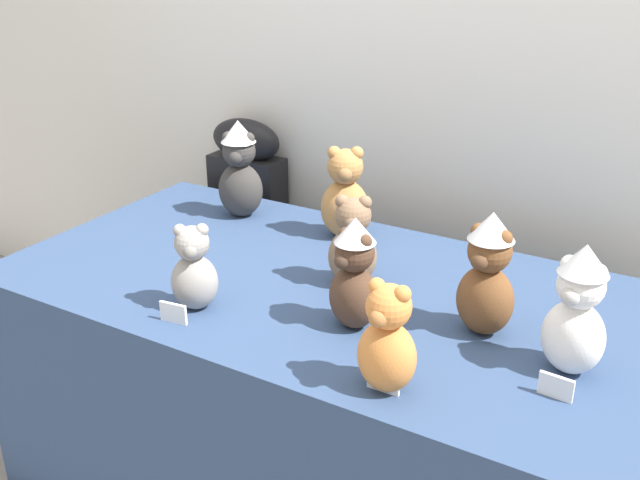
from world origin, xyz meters
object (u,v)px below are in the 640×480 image
object	(u,v)px
instrument_case	(250,240)
teddy_bear_ash	(194,270)
teddy_bear_charcoal	(240,170)
teddy_bear_chestnut	(487,276)
teddy_bear_mocha	(353,244)
teddy_bear_snow	(577,311)
teddy_bear_ginger	(387,341)
teddy_bear_caramel	(345,195)
teddy_bear_cocoa	(354,275)
display_table	(320,395)

from	to	relation	value
instrument_case	teddy_bear_ash	xyz separation A→B (m)	(0.46, -0.85, 0.34)
teddy_bear_ash	teddy_bear_charcoal	xyz separation A→B (m)	(-0.27, 0.56, 0.05)
teddy_bear_chestnut	teddy_bear_mocha	world-z (taller)	teddy_bear_chestnut
teddy_bear_snow	teddy_bear_ash	bearing A→B (deg)	-154.54
teddy_bear_ginger	teddy_bear_mocha	bearing A→B (deg)	130.90
teddy_bear_caramel	teddy_bear_mocha	world-z (taller)	teddy_bear_caramel
teddy_bear_charcoal	teddy_bear_caramel	size ratio (longest dim) A/B	1.12
teddy_bear_caramel	teddy_bear_cocoa	bearing A→B (deg)	-86.18
instrument_case	teddy_bear_chestnut	world-z (taller)	teddy_bear_chestnut
teddy_bear_chestnut	teddy_bear_ash	bearing A→B (deg)	-148.98
teddy_bear_snow	teddy_bear_mocha	size ratio (longest dim) A/B	1.18
teddy_bear_ash	teddy_bear_cocoa	world-z (taller)	teddy_bear_cocoa
teddy_bear_charcoal	teddy_bear_mocha	xyz separation A→B (m)	(0.54, -0.25, -0.04)
teddy_bear_charcoal	teddy_bear_ash	bearing A→B (deg)	-85.62
teddy_bear_ash	teddy_bear_snow	distance (m)	0.87
teddy_bear_charcoal	teddy_bear_chestnut	size ratio (longest dim) A/B	1.06
teddy_bear_charcoal	teddy_bear_ginger	xyz separation A→B (m)	(0.82, -0.63, -0.04)
teddy_bear_caramel	teddy_bear_ginger	size ratio (longest dim) A/B	1.16
teddy_bear_mocha	teddy_bear_ginger	world-z (taller)	teddy_bear_mocha
teddy_bear_chestnut	teddy_bear_mocha	size ratio (longest dim) A/B	1.21
instrument_case	teddy_bear_cocoa	bearing A→B (deg)	-41.25
teddy_bear_cocoa	teddy_bear_snow	bearing A→B (deg)	22.88
instrument_case	teddy_bear_caramel	bearing A→B (deg)	-26.05
teddy_bear_ash	teddy_bear_charcoal	distance (m)	0.62
instrument_case	teddy_bear_chestnut	xyz separation A→B (m)	(1.10, -0.61, 0.38)
teddy_bear_chestnut	teddy_bear_caramel	world-z (taller)	teddy_bear_chestnut
teddy_bear_caramel	teddy_bear_cocoa	size ratio (longest dim) A/B	1.02
display_table	teddy_bear_caramel	bearing A→B (deg)	107.10
teddy_bear_chestnut	teddy_bear_cocoa	distance (m)	0.30
teddy_bear_mocha	teddy_bear_ginger	xyz separation A→B (m)	(0.28, -0.38, -0.00)
teddy_bear_mocha	teddy_bear_charcoal	bearing A→B (deg)	132.32
instrument_case	teddy_bear_snow	bearing A→B (deg)	-26.89
instrument_case	teddy_bear_ash	world-z (taller)	instrument_case
display_table	instrument_case	xyz separation A→B (m)	(-0.65, 0.58, 0.12)
teddy_bear_snow	teddy_bear_ginger	xyz separation A→B (m)	(-0.30, -0.25, -0.03)
display_table	instrument_case	distance (m)	0.88
display_table	teddy_bear_mocha	world-z (taller)	teddy_bear_mocha
teddy_bear_snow	teddy_bear_mocha	distance (m)	0.60
teddy_bear_cocoa	instrument_case	bearing A→B (deg)	153.67
teddy_bear_ginger	teddy_bear_ash	bearing A→B (deg)	176.99
teddy_bear_ash	teddy_bear_mocha	world-z (taller)	teddy_bear_mocha
display_table	teddy_bear_caramel	xyz separation A→B (m)	(-0.09, 0.30, 0.49)
teddy_bear_snow	teddy_bear_mocha	bearing A→B (deg)	-178.86
teddy_bear_ash	teddy_bear_charcoal	world-z (taller)	teddy_bear_charcoal
teddy_bear_ginger	teddy_bear_caramel	bearing A→B (deg)	129.25
instrument_case	teddy_bear_caramel	world-z (taller)	teddy_bear_caramel
teddy_bear_mocha	teddy_bear_ginger	size ratio (longest dim) A/B	1.02
display_table	teddy_bear_chestnut	size ratio (longest dim) A/B	5.73
teddy_bear_ash	instrument_case	bearing A→B (deg)	84.26
teddy_bear_chestnut	teddy_bear_mocha	xyz separation A→B (m)	(-0.37, 0.06, -0.03)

